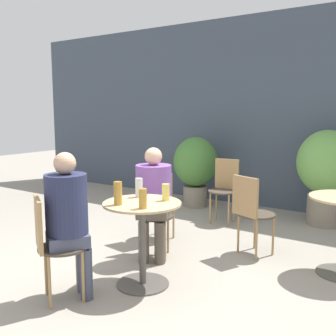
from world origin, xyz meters
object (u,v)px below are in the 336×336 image
(bistro_chair_0, at_px, (156,206))
(beer_glass_1, at_px, (118,193))
(bistro_chair_4, at_px, (153,197))
(bistro_chair_1, at_px, (51,239))
(beer_glass_3, at_px, (166,192))
(seated_person_1, at_px, (69,213))
(beer_glass_2, at_px, (143,199))
(seated_person_0, at_px, (153,194))
(cafe_table_near, at_px, (142,228))
(bistro_chair_2, at_px, (251,208))
(beer_glass_0, at_px, (139,188))
(potted_plant_0, at_px, (195,166))
(bistro_chair_3, at_px, (225,184))
(potted_plant_1, at_px, (327,169))

(bistro_chair_0, xyz_separation_m, beer_glass_1, (0.24, -0.87, 0.33))
(bistro_chair_4, bearing_deg, beer_glass_1, 121.56)
(bistro_chair_0, height_order, bistro_chair_4, same)
(bistro_chair_1, xyz_separation_m, beer_glass_3, (0.55, 0.82, 0.30))
(bistro_chair_0, bearing_deg, beer_glass_3, -73.98)
(seated_person_1, bearing_deg, beer_glass_1, -90.58)
(bistro_chair_0, xyz_separation_m, beer_glass_2, (0.49, -0.85, 0.31))
(seated_person_0, relative_size, beer_glass_1, 5.90)
(cafe_table_near, xyz_separation_m, beer_glass_3, (0.13, 0.17, 0.30))
(bistro_chair_2, relative_size, beer_glass_0, 4.96)
(seated_person_0, xyz_separation_m, beer_glass_1, (0.17, -0.74, 0.16))
(seated_person_0, xyz_separation_m, potted_plant_0, (-0.78, 2.21, -0.03))
(potted_plant_0, bearing_deg, bistro_chair_3, -34.43)
(bistro_chair_0, distance_m, seated_person_0, 0.22)
(potted_plant_0, bearing_deg, bistro_chair_2, -45.01)
(beer_glass_2, distance_m, potted_plant_1, 3.10)
(cafe_table_near, relative_size, bistro_chair_0, 0.87)
(bistro_chair_4, height_order, beer_glass_2, beer_glass_2)
(beer_glass_0, relative_size, beer_glass_2, 1.06)
(bistro_chair_0, relative_size, seated_person_0, 0.74)
(cafe_table_near, height_order, beer_glass_1, beer_glass_1)
(potted_plant_1, bearing_deg, beer_glass_1, -108.56)
(potted_plant_0, bearing_deg, beer_glass_0, -70.76)
(bistro_chair_4, bearing_deg, bistro_chair_1, 105.65)
(bistro_chair_3, relative_size, potted_plant_1, 0.67)
(cafe_table_near, xyz_separation_m, bistro_chair_1, (-0.42, -0.65, 0.00))
(potted_plant_0, bearing_deg, seated_person_0, -70.56)
(seated_person_1, bearing_deg, bistro_chair_2, -83.69)
(bistro_chair_4, bearing_deg, beer_glass_2, 131.11)
(cafe_table_near, distance_m, potted_plant_1, 2.99)
(bistro_chair_0, bearing_deg, beer_glass_0, -96.72)
(bistro_chair_0, relative_size, potted_plant_0, 0.77)
(seated_person_1, relative_size, potted_plant_1, 0.95)
(beer_glass_0, distance_m, beer_glass_3, 0.28)
(beer_glass_3, bearing_deg, bistro_chair_3, 101.57)
(seated_person_0, bearing_deg, beer_glass_2, -86.88)
(beer_glass_1, bearing_deg, cafe_table_near, 58.28)
(beer_glass_0, relative_size, potted_plant_1, 0.14)
(bistro_chair_1, xyz_separation_m, seated_person_0, (0.13, 1.20, 0.17))
(bistro_chair_3, bearing_deg, cafe_table_near, -90.70)
(cafe_table_near, xyz_separation_m, seated_person_0, (-0.28, 0.55, 0.17))
(beer_glass_3, height_order, potted_plant_1, potted_plant_1)
(bistro_chair_2, height_order, bistro_chair_4, same)
(bistro_chair_2, relative_size, potted_plant_1, 0.67)
(bistro_chair_2, relative_size, seated_person_0, 0.74)
(beer_glass_0, bearing_deg, potted_plant_0, 109.24)
(bistro_chair_4, height_order, seated_person_0, seated_person_0)
(beer_glass_3, relative_size, potted_plant_1, 0.12)
(bistro_chair_0, distance_m, potted_plant_0, 2.20)
(seated_person_1, bearing_deg, beer_glass_3, -91.26)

